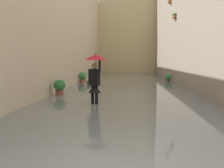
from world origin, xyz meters
TOP-DOWN VIEW (x-y plane):
  - ground_plane at (0.00, -14.47)m, footprint 72.36×72.36m
  - flood_water at (0.00, -14.47)m, footprint 7.89×34.94m
  - building_facade_right at (4.45, -14.47)m, footprint 2.04×32.94m
  - building_facade_far at (0.00, -29.84)m, footprint 10.69×1.80m
  - person_wading at (1.09, -6.53)m, footprint 0.88×0.88m
  - potted_plant_mid_right at (3.12, -8.91)m, footprint 0.56×0.56m
  - potted_plant_far_left at (-3.23, -16.97)m, footprint 0.45×0.45m
  - potted_plant_far_right at (3.26, -15.96)m, footprint 0.62×0.62m

SIDE VIEW (x-z plane):
  - ground_plane at x=0.00m, z-range 0.00..0.00m
  - flood_water at x=0.00m, z-range 0.00..0.14m
  - potted_plant_far_left at x=-3.23m, z-range 0.02..0.80m
  - potted_plant_mid_right at x=3.12m, z-range 0.07..0.96m
  - potted_plant_far_right at x=3.26m, z-range 0.08..1.01m
  - person_wading at x=1.09m, z-range 0.35..2.45m
  - building_facade_right at x=4.45m, z-range 0.00..8.71m
  - building_facade_far at x=0.00m, z-range 0.00..13.03m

